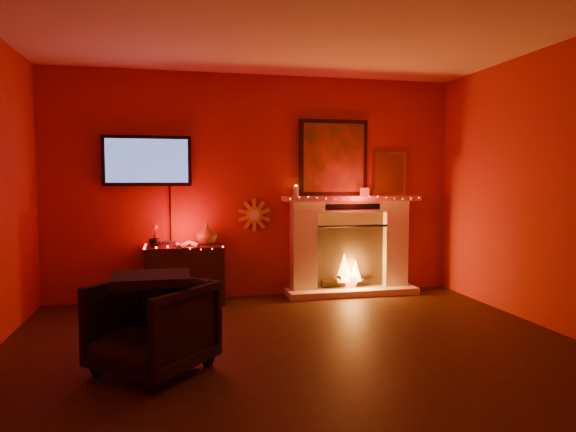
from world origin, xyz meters
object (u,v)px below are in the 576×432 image
fireplace (349,236)px  tv (147,161)px  sunburst_clock (254,215)px  console_table (185,272)px  armchair (152,327)px

fireplace → tv: (-2.44, 0.06, 0.92)m
sunburst_clock → console_table: sunburst_clock is taller
fireplace → sunburst_clock: (-1.19, 0.09, 0.28)m
fireplace → console_table: size_ratio=2.36×
fireplace → console_table: (-2.03, -0.13, -0.35)m
fireplace → console_table: 2.07m
fireplace → tv: size_ratio=1.76×
sunburst_clock → armchair: bearing=-115.9°
fireplace → console_table: fireplace is taller
fireplace → sunburst_clock: size_ratio=5.45×
console_table → armchair: size_ratio=1.23×
tv → console_table: tv is taller
sunburst_clock → console_table: bearing=-165.4°
fireplace → armchair: size_ratio=2.90×
tv → console_table: size_ratio=1.34×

